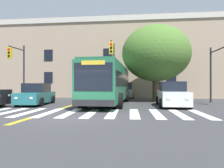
{
  "coord_description": "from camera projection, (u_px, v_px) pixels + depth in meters",
  "views": [
    {
      "loc": [
        3.29,
        -10.0,
        1.56
      ],
      "look_at": [
        1.29,
        6.83,
        1.64
      ],
      "focal_mm": 35.0,
      "sensor_mm": 36.0,
      "label": 1
    }
  ],
  "objects": [
    {
      "name": "ground_plane",
      "position": [
        68.0,
        118.0,
        10.31
      ],
      "size": [
        120.0,
        120.0,
        0.0
      ],
      "primitive_type": "plane",
      "color": "#38383A"
    },
    {
      "name": "city_bus",
      "position": [
        109.0,
        83.0,
        17.96
      ],
      "size": [
        3.13,
        11.38,
        3.22
      ],
      "color": "#28704C",
      "rests_on": "ground"
    },
    {
      "name": "street_tree_curbside_large",
      "position": [
        156.0,
        53.0,
        21.07
      ],
      "size": [
        7.07,
        7.13,
        7.35
      ],
      "color": "brown",
      "rests_on": "ground"
    },
    {
      "name": "crosswalk",
      "position": [
        70.0,
        113.0,
        12.26
      ],
      "size": [
        15.02,
        4.71,
        0.01
      ],
      "color": "white",
      "rests_on": "ground"
    },
    {
      "name": "traffic_light_near_corner",
      "position": [
        219.0,
        63.0,
        17.86
      ],
      "size": [
        0.36,
        4.2,
        4.95
      ],
      "color": "#28282D",
      "rests_on": "ground"
    },
    {
      "name": "lane_line_yellow_inner",
      "position": [
        95.0,
        98.0,
        26.32
      ],
      "size": [
        0.12,
        36.0,
        0.01
      ],
      "primitive_type": "cube",
      "color": "gold",
      "rests_on": "ground"
    },
    {
      "name": "building_facade",
      "position": [
        112.0,
        61.0,
        30.58
      ],
      "size": [
        37.39,
        8.79,
        9.97
      ],
      "color": "tan",
      "rests_on": "ground"
    },
    {
      "name": "lane_line_yellow_outer",
      "position": [
        96.0,
        98.0,
        26.31
      ],
      "size": [
        0.12,
        36.0,
        0.01
      ],
      "primitive_type": "cube",
      "color": "gold",
      "rests_on": "ground"
    },
    {
      "name": "car_white_far_lane",
      "position": [
        172.0,
        95.0,
        15.92
      ],
      "size": [
        2.15,
        4.79,
        1.81
      ],
      "color": "white",
      "rests_on": "ground"
    },
    {
      "name": "car_teal_near_lane",
      "position": [
        36.0,
        95.0,
        17.3
      ],
      "size": [
        2.34,
        4.76,
        1.7
      ],
      "color": "#236B70",
      "rests_on": "ground"
    },
    {
      "name": "traffic_light_far_corner",
      "position": [
        18.0,
        63.0,
        20.95
      ],
      "size": [
        0.34,
        2.66,
        5.55
      ],
      "color": "#28282D",
      "rests_on": "ground"
    },
    {
      "name": "traffic_light_overhead",
      "position": [
        113.0,
        60.0,
        20.36
      ],
      "size": [
        0.49,
        4.21,
        5.76
      ],
      "color": "#28282D",
      "rests_on": "ground"
    },
    {
      "name": "car_silver_behind_bus",
      "position": [
        125.0,
        91.0,
        26.78
      ],
      "size": [
        2.23,
        4.09,
        1.88
      ],
      "color": "#B7BABF",
      "rests_on": "ground"
    }
  ]
}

